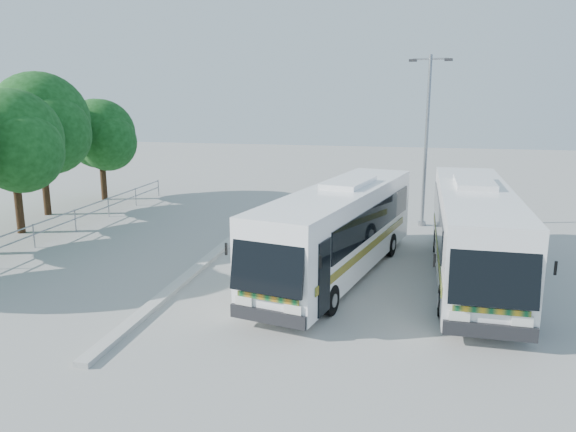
% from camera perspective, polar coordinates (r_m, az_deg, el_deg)
% --- Properties ---
extents(ground, '(100.00, 100.00, 0.00)m').
position_cam_1_polar(ground, '(18.56, -4.22, -7.43)').
color(ground, gray).
rests_on(ground, ground).
extents(kerb_divider, '(0.40, 16.00, 0.15)m').
position_cam_1_polar(kerb_divider, '(21.04, -8.74, -4.90)').
color(kerb_divider, '#B2B2AD').
rests_on(kerb_divider, ground).
extents(railing, '(0.06, 22.00, 1.00)m').
position_cam_1_polar(railing, '(26.17, -23.18, -0.82)').
color(railing, gray).
rests_on(railing, ground).
extents(tree_far_c, '(4.97, 4.69, 6.49)m').
position_cam_1_polar(tree_far_c, '(27.79, -26.12, 7.00)').
color(tree_far_c, '#382314').
rests_on(tree_far_c, ground).
extents(tree_far_d, '(5.62, 5.30, 7.33)m').
position_cam_1_polar(tree_far_d, '(31.43, -23.81, 8.73)').
color(tree_far_d, '#382314').
rests_on(tree_far_d, ground).
extents(tree_far_e, '(4.54, 4.28, 5.92)m').
position_cam_1_polar(tree_far_e, '(34.88, -18.44, 7.89)').
color(tree_far_e, '#382314').
rests_on(tree_far_e, ground).
extents(coach_main, '(4.66, 11.30, 3.08)m').
position_cam_1_polar(coach_main, '(19.51, 5.20, -1.28)').
color(coach_main, white).
rests_on(coach_main, ground).
extents(coach_adjacent, '(2.59, 11.37, 3.14)m').
position_cam_1_polar(coach_adjacent, '(19.98, 18.33, -1.44)').
color(coach_adjacent, white).
rests_on(coach_adjacent, ground).
extents(lamppost, '(1.94, 0.56, 7.97)m').
position_cam_1_polar(lamppost, '(27.20, 13.90, 8.11)').
color(lamppost, gray).
rests_on(lamppost, ground).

